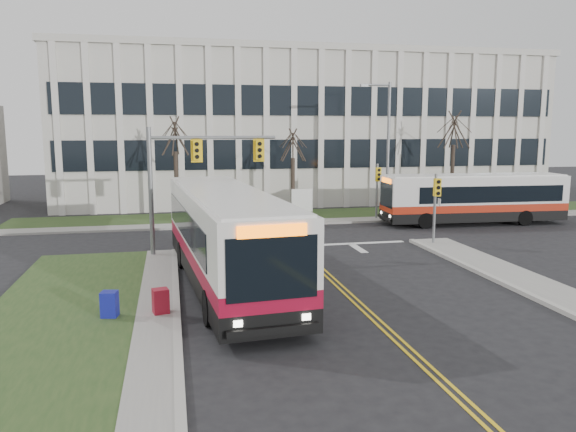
# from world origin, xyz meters

# --- Properties ---
(ground) EXTENTS (120.00, 120.00, 0.00)m
(ground) POSITION_xyz_m (0.00, 0.00, 0.00)
(ground) COLOR black
(ground) RESTS_ON ground
(grass_verge) EXTENTS (5.00, 26.00, 0.12)m
(grass_verge) POSITION_xyz_m (-10.00, -5.00, 0.06)
(grass_verge) COLOR #2A441D
(grass_verge) RESTS_ON ground
(sidewalk_west) EXTENTS (1.20, 26.00, 0.14)m
(sidewalk_west) POSITION_xyz_m (-7.00, -5.00, 0.07)
(sidewalk_west) COLOR #9E9B93
(sidewalk_west) RESTS_ON ground
(sidewalk_cross) EXTENTS (44.00, 1.60, 0.14)m
(sidewalk_cross) POSITION_xyz_m (5.00, 15.20, 0.07)
(sidewalk_cross) COLOR #9E9B93
(sidewalk_cross) RESTS_ON ground
(building_lawn) EXTENTS (44.00, 5.00, 0.12)m
(building_lawn) POSITION_xyz_m (5.00, 18.00, 0.06)
(building_lawn) COLOR #2A441D
(building_lawn) RESTS_ON ground
(office_building) EXTENTS (40.00, 16.00, 12.00)m
(office_building) POSITION_xyz_m (5.00, 30.00, 6.00)
(office_building) COLOR beige
(office_building) RESTS_ON ground
(mast_arm_signal) EXTENTS (6.11, 0.38, 6.20)m
(mast_arm_signal) POSITION_xyz_m (-5.62, 7.16, 4.26)
(mast_arm_signal) COLOR slate
(mast_arm_signal) RESTS_ON ground
(signal_pole_near) EXTENTS (0.34, 0.39, 3.80)m
(signal_pole_near) POSITION_xyz_m (7.20, 6.90, 2.50)
(signal_pole_near) COLOR slate
(signal_pole_near) RESTS_ON ground
(signal_pole_far) EXTENTS (0.34, 0.39, 3.80)m
(signal_pole_far) POSITION_xyz_m (7.20, 15.40, 2.50)
(signal_pole_far) COLOR slate
(signal_pole_far) RESTS_ON ground
(streetlight) EXTENTS (2.15, 0.25, 9.20)m
(streetlight) POSITION_xyz_m (8.03, 16.20, 5.19)
(streetlight) COLOR slate
(streetlight) RESTS_ON ground
(directory_sign) EXTENTS (1.50, 0.12, 2.00)m
(directory_sign) POSITION_xyz_m (2.50, 17.50, 1.17)
(directory_sign) COLOR slate
(directory_sign) RESTS_ON ground
(tree_left) EXTENTS (1.80, 1.80, 7.70)m
(tree_left) POSITION_xyz_m (-6.00, 18.00, 5.51)
(tree_left) COLOR #42352B
(tree_left) RESTS_ON ground
(tree_mid) EXTENTS (1.80, 1.80, 6.82)m
(tree_mid) POSITION_xyz_m (2.00, 18.20, 4.88)
(tree_mid) COLOR #42352B
(tree_mid) RESTS_ON ground
(tree_right) EXTENTS (1.80, 1.80, 8.25)m
(tree_right) POSITION_xyz_m (14.00, 18.00, 5.91)
(tree_right) COLOR #42352B
(tree_right) RESTS_ON ground
(bus_main) EXTENTS (4.14, 13.98, 3.67)m
(bus_main) POSITION_xyz_m (-4.30, 1.48, 1.84)
(bus_main) COLOR silver
(bus_main) RESTS_ON ground
(bus_cross) EXTENTS (11.88, 3.10, 3.14)m
(bus_cross) POSITION_xyz_m (12.76, 12.72, 1.57)
(bus_cross) COLOR silver
(bus_cross) RESTS_ON ground
(newspaper_box_blue) EXTENTS (0.58, 0.54, 0.95)m
(newspaper_box_blue) POSITION_xyz_m (-8.41, -1.81, 0.47)
(newspaper_box_blue) COLOR navy
(newspaper_box_blue) RESTS_ON ground
(newspaper_box_red) EXTENTS (0.59, 0.55, 0.95)m
(newspaper_box_red) POSITION_xyz_m (-6.80, -1.83, 0.47)
(newspaper_box_red) COLOR maroon
(newspaper_box_red) RESTS_ON ground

